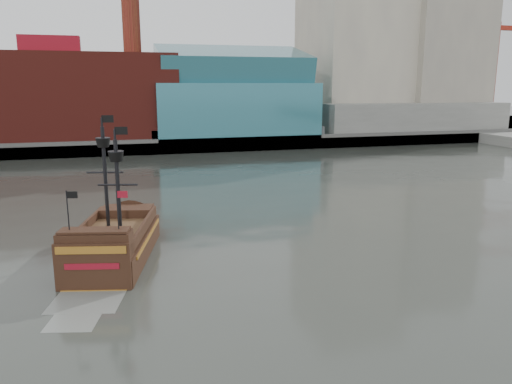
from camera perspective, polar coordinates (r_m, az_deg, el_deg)
name	(u,v)px	position (r m, az deg, el deg)	size (l,w,h in m)	color
ground	(347,297)	(29.41, 10.35, -11.71)	(400.00, 400.00, 0.00)	#2A2D28
promenade_far	(169,132)	(117.14, -9.92, 6.76)	(220.00, 60.00, 2.00)	slate
seawall	(187,146)	(87.99, -7.84, 5.25)	(220.00, 1.00, 2.60)	#4C4C49
skyline	(194,22)	(110.68, -7.12, 18.75)	(149.00, 45.00, 62.00)	brown
crane_a	(493,54)	(139.79, 25.48, 14.08)	(22.50, 4.00, 32.25)	slate
crane_b	(495,70)	(153.48, 25.63, 12.47)	(19.10, 4.00, 26.25)	slate
pirate_ship	(114,246)	(35.71, -15.89, -6.00)	(7.29, 14.60, 10.49)	black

